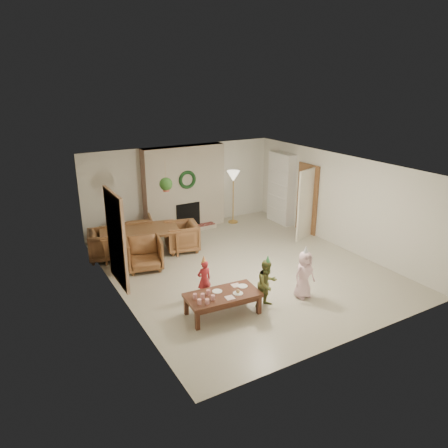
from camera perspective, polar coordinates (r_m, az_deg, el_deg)
floor at (r=10.33m, az=2.56°, el=-5.87°), size 7.00×7.00×0.00m
ceiling at (r=9.53m, az=2.79°, el=7.85°), size 7.00×7.00×0.00m
wall_back at (r=12.83m, az=-5.75°, el=5.06°), size 7.00×0.00×7.00m
wall_front at (r=7.37m, az=17.48°, el=-6.89°), size 7.00×0.00×7.00m
wall_left at (r=8.72m, az=-14.25°, el=-2.44°), size 0.00×7.00×7.00m
wall_right at (r=11.68m, az=15.22°, el=3.03°), size 0.00×7.00×7.00m
fireplace_mass at (r=12.65m, az=-5.38°, el=4.87°), size 2.50×0.40×2.50m
fireplace_hearth at (r=12.70m, az=-4.55°, el=-0.68°), size 1.60×0.30×0.12m
fireplace_firebox at (r=12.72m, az=-4.93°, el=1.20°), size 0.75×0.12×0.75m
fireplace_wreath at (r=12.37m, az=-4.97°, el=5.98°), size 0.54×0.10×0.54m
floor_lamp_base at (r=13.43m, az=1.22°, el=0.31°), size 0.31×0.31×0.03m
floor_lamp_post at (r=13.20m, az=1.24°, el=3.43°), size 0.03×0.03×1.50m
floor_lamp_shade at (r=13.02m, az=1.27°, el=6.48°), size 0.40×0.40×0.33m
bookshelf_carcass at (r=13.28m, az=7.73°, el=4.80°), size 0.30×1.00×2.20m
bookshelf_shelf_a at (r=13.44m, az=7.54°, el=2.11°), size 0.30×0.92×0.03m
bookshelf_shelf_b at (r=13.33m, az=7.62°, el=3.75°), size 0.30×0.92×0.03m
bookshelf_shelf_c at (r=13.23m, az=7.69°, el=5.42°), size 0.30×0.92×0.03m
bookshelf_shelf_d at (r=13.14m, az=7.77°, el=7.11°), size 0.30×0.92×0.03m
books_row_lower at (r=13.28m, az=7.89°, el=2.51°), size 0.20×0.40×0.24m
books_row_mid at (r=13.32m, az=7.44°, el=4.37°), size 0.20×0.44×0.24m
books_row_upper at (r=13.11m, az=7.91°, el=5.87°), size 0.20×0.36×0.22m
door_frame at (r=12.55m, az=11.19°, el=3.38°), size 0.05×0.86×2.04m
door_leaf at (r=12.04m, az=10.98°, el=2.61°), size 0.77×0.32×2.00m
curtain_panel at (r=8.91m, az=-14.37°, el=-1.98°), size 0.06×1.20×2.00m
dining_table at (r=11.10m, az=-11.23°, el=-2.45°), size 2.17×1.51×0.69m
dining_chair_near at (r=10.28m, az=-10.73°, el=-3.99°), size 0.99×1.00×0.77m
dining_chair_far at (r=11.89m, az=-11.69°, el=-0.79°), size 0.99×1.00×0.77m
dining_chair_left at (r=11.05m, az=-15.71°, el=-2.71°), size 1.00×0.99×0.77m
dining_chair_right at (r=11.22m, az=-5.75°, el=-1.72°), size 1.00×0.99×0.77m
hanging_plant_cord at (r=10.33m, az=-7.92°, el=6.61°), size 0.01×0.01×0.70m
hanging_plant_pot at (r=10.41m, az=-7.83°, el=4.73°), size 0.16×0.16×0.12m
hanging_plant_foliage at (r=10.38m, az=-7.86°, el=5.37°), size 0.32×0.32×0.32m
coffee_table_top at (r=8.24m, az=-0.18°, el=-9.62°), size 1.48×0.82×0.07m
coffee_table_apron at (r=8.28m, az=-0.18°, el=-10.08°), size 1.36×0.70×0.09m
coffee_leg_fl at (r=7.90m, az=-3.62°, el=-12.89°), size 0.08×0.08×0.37m
coffee_leg_fr at (r=8.39m, az=4.76°, el=-10.85°), size 0.08×0.08×0.37m
coffee_leg_bl at (r=8.37m, az=-5.14°, el=-10.95°), size 0.08×0.08×0.37m
coffee_leg_br at (r=8.83m, az=2.86°, el=-9.15°), size 0.08×0.08×0.37m
cup_a at (r=7.88m, az=-3.34°, el=-10.43°), size 0.08×0.08×0.10m
cup_b at (r=8.06m, az=-3.94°, el=-9.72°), size 0.08×0.08×0.10m
cup_c at (r=7.88m, az=-2.29°, el=-10.42°), size 0.08×0.08×0.10m
cup_d at (r=8.05m, az=-2.91°, el=-9.71°), size 0.08×0.08×0.10m
cup_e at (r=8.00m, az=-1.51°, el=-9.91°), size 0.08×0.08×0.10m
cup_f at (r=8.18m, az=-2.14°, el=-9.22°), size 0.08×0.08×0.10m
plate_a at (r=8.31m, az=-0.92°, el=-9.07°), size 0.21×0.21×0.01m
plate_b at (r=8.24m, az=1.89°, el=-9.33°), size 0.21×0.21×0.01m
plate_c at (r=8.50m, az=2.54°, el=-8.37°), size 0.21×0.21×0.01m
food_scoop at (r=8.22m, az=1.90°, el=-9.06°), size 0.08×0.08×0.08m
napkin_left at (r=8.09m, az=0.78°, el=-9.93°), size 0.18×0.18×0.01m
napkin_right at (r=8.53m, az=1.61°, el=-8.29°), size 0.18×0.18×0.01m
child_red at (r=8.80m, az=-2.70°, el=-7.52°), size 0.31×0.21×0.85m
party_hat_red at (r=8.60m, az=-2.74°, el=-4.78°), size 0.15×0.15×0.16m
child_plaid at (r=8.50m, az=5.82°, el=-8.04°), size 0.52×0.43×1.00m
party_hat_plaid at (r=8.27m, az=5.95°, el=-4.73°), size 0.14×0.14×0.16m
child_pink at (r=8.95m, az=10.80°, el=-6.74°), size 0.51×0.35×1.02m
party_hat_pink at (r=8.73m, az=11.02°, el=-3.48°), size 0.15×0.15×0.18m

